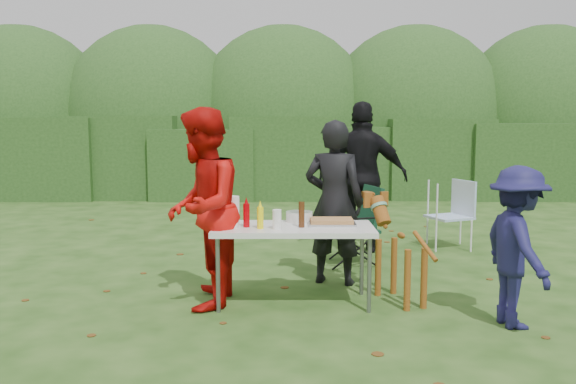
{
  "coord_description": "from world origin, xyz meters",
  "views": [
    {
      "loc": [
        0.11,
        -5.39,
        1.75
      ],
      "look_at": [
        0.11,
        0.75,
        1.0
      ],
      "focal_mm": 38.0,
      "sensor_mm": 36.0,
      "label": 1
    }
  ],
  "objects_px": {
    "person_black_puffy": "(363,177)",
    "dog": "(401,251)",
    "camping_chair": "(353,225)",
    "lawn_chair": "(449,214)",
    "paper_towel_roll": "(233,210)",
    "child": "(517,247)",
    "ketchup_bottle": "(246,215)",
    "beer_bottle": "(302,214)",
    "mustard_bottle": "(260,218)",
    "person_cook": "(334,202)",
    "person_red_jacket": "(202,208)",
    "folding_table": "(293,232)"
  },
  "relations": [
    {
      "from": "person_black_puffy",
      "to": "camping_chair",
      "type": "height_order",
      "value": "person_black_puffy"
    },
    {
      "from": "camping_chair",
      "to": "child",
      "type": "bearing_deg",
      "value": 100.48
    },
    {
      "from": "child",
      "to": "paper_towel_roll",
      "type": "height_order",
      "value": "child"
    },
    {
      "from": "dog",
      "to": "ketchup_bottle",
      "type": "height_order",
      "value": "dog"
    },
    {
      "from": "lawn_chair",
      "to": "beer_bottle",
      "type": "height_order",
      "value": "beer_bottle"
    },
    {
      "from": "beer_bottle",
      "to": "paper_towel_roll",
      "type": "xyz_separation_m",
      "value": [
        -0.65,
        0.23,
        0.01
      ]
    },
    {
      "from": "lawn_chair",
      "to": "paper_towel_roll",
      "type": "distance_m",
      "value": 3.57
    },
    {
      "from": "lawn_chair",
      "to": "camping_chair",
      "type": "bearing_deg",
      "value": 10.07
    },
    {
      "from": "child",
      "to": "camping_chair",
      "type": "bearing_deg",
      "value": 19.68
    },
    {
      "from": "person_red_jacket",
      "to": "paper_towel_roll",
      "type": "bearing_deg",
      "value": 136.56
    },
    {
      "from": "person_black_puffy",
      "to": "child",
      "type": "distance_m",
      "value": 3.07
    },
    {
      "from": "person_black_puffy",
      "to": "lawn_chair",
      "type": "relative_size",
      "value": 2.13
    },
    {
      "from": "camping_chair",
      "to": "mustard_bottle",
      "type": "distance_m",
      "value": 2.03
    },
    {
      "from": "beer_bottle",
      "to": "paper_towel_roll",
      "type": "height_order",
      "value": "paper_towel_roll"
    },
    {
      "from": "person_black_puffy",
      "to": "child",
      "type": "height_order",
      "value": "person_black_puffy"
    },
    {
      "from": "child",
      "to": "beer_bottle",
      "type": "distance_m",
      "value": 1.89
    },
    {
      "from": "person_cook",
      "to": "person_red_jacket",
      "type": "height_order",
      "value": "person_red_jacket"
    },
    {
      "from": "camping_chair",
      "to": "paper_towel_roll",
      "type": "height_order",
      "value": "paper_towel_roll"
    },
    {
      "from": "mustard_bottle",
      "to": "ketchup_bottle",
      "type": "xyz_separation_m",
      "value": [
        -0.13,
        0.08,
        0.01
      ]
    },
    {
      "from": "person_cook",
      "to": "camping_chair",
      "type": "distance_m",
      "value": 1.0
    },
    {
      "from": "person_black_puffy",
      "to": "camping_chair",
      "type": "xyz_separation_m",
      "value": [
        -0.2,
        -0.7,
        -0.51
      ]
    },
    {
      "from": "ketchup_bottle",
      "to": "child",
      "type": "bearing_deg",
      "value": -14.43
    },
    {
      "from": "person_cook",
      "to": "ketchup_bottle",
      "type": "height_order",
      "value": "person_cook"
    },
    {
      "from": "person_black_puffy",
      "to": "ketchup_bottle",
      "type": "xyz_separation_m",
      "value": [
        -1.36,
        -2.32,
        -0.13
      ]
    },
    {
      "from": "child",
      "to": "camping_chair",
      "type": "height_order",
      "value": "child"
    },
    {
      "from": "paper_towel_roll",
      "to": "child",
      "type": "bearing_deg",
      "value": -18.46
    },
    {
      "from": "lawn_chair",
      "to": "paper_towel_roll",
      "type": "bearing_deg",
      "value": 17.6
    },
    {
      "from": "person_red_jacket",
      "to": "camping_chair",
      "type": "relative_size",
      "value": 1.95
    },
    {
      "from": "person_cook",
      "to": "person_black_puffy",
      "type": "height_order",
      "value": "person_black_puffy"
    },
    {
      "from": "person_black_puffy",
      "to": "lawn_chair",
      "type": "height_order",
      "value": "person_black_puffy"
    },
    {
      "from": "person_black_puffy",
      "to": "mustard_bottle",
      "type": "relative_size",
      "value": 9.82
    },
    {
      "from": "person_black_puffy",
      "to": "paper_towel_roll",
      "type": "bearing_deg",
      "value": 61.75
    },
    {
      "from": "child",
      "to": "mustard_bottle",
      "type": "bearing_deg",
      "value": 69.28
    },
    {
      "from": "ketchup_bottle",
      "to": "lawn_chair",
      "type": "bearing_deg",
      "value": 44.6
    },
    {
      "from": "dog",
      "to": "paper_towel_roll",
      "type": "height_order",
      "value": "paper_towel_roll"
    },
    {
      "from": "dog",
      "to": "camping_chair",
      "type": "relative_size",
      "value": 1.09
    },
    {
      "from": "camping_chair",
      "to": "paper_towel_roll",
      "type": "relative_size",
      "value": 3.64
    },
    {
      "from": "person_cook",
      "to": "person_red_jacket",
      "type": "bearing_deg",
      "value": 48.89
    },
    {
      "from": "ketchup_bottle",
      "to": "paper_towel_roll",
      "type": "relative_size",
      "value": 0.85
    },
    {
      "from": "person_red_jacket",
      "to": "child",
      "type": "relative_size",
      "value": 1.36
    },
    {
      "from": "person_cook",
      "to": "dog",
      "type": "xyz_separation_m",
      "value": [
        0.59,
        -0.67,
        -0.38
      ]
    },
    {
      "from": "child",
      "to": "beer_bottle",
      "type": "relative_size",
      "value": 5.66
    },
    {
      "from": "person_black_puffy",
      "to": "dog",
      "type": "relative_size",
      "value": 1.91
    },
    {
      "from": "person_red_jacket",
      "to": "person_black_puffy",
      "type": "height_order",
      "value": "person_black_puffy"
    },
    {
      "from": "camping_chair",
      "to": "paper_towel_roll",
      "type": "bearing_deg",
      "value": 30.36
    },
    {
      "from": "person_black_puffy",
      "to": "camping_chair",
      "type": "bearing_deg",
      "value": 81.77
    },
    {
      "from": "ketchup_bottle",
      "to": "camping_chair",
      "type": "bearing_deg",
      "value": 54.28
    },
    {
      "from": "dog",
      "to": "ketchup_bottle",
      "type": "distance_m",
      "value": 1.5
    },
    {
      "from": "folding_table",
      "to": "lawn_chair",
      "type": "height_order",
      "value": "lawn_chair"
    },
    {
      "from": "folding_table",
      "to": "beer_bottle",
      "type": "bearing_deg",
      "value": -34.59
    }
  ]
}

